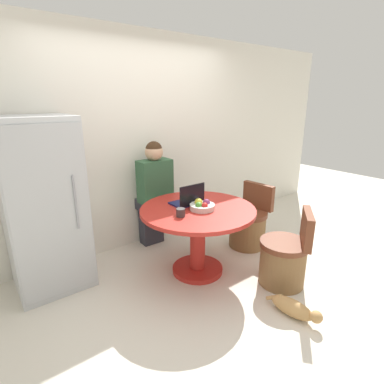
% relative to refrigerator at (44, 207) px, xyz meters
% --- Properties ---
extents(ground_plane, '(12.00, 12.00, 0.00)m').
position_rel_refrigerator_xyz_m(ground_plane, '(1.26, -1.05, -0.84)').
color(ground_plane, beige).
extents(wall_back, '(7.00, 0.06, 2.60)m').
position_rel_refrigerator_xyz_m(wall_back, '(1.26, 0.36, 0.46)').
color(wall_back, silver).
rests_on(wall_back, ground_plane).
extents(refrigerator, '(0.69, 0.64, 1.69)m').
position_rel_refrigerator_xyz_m(refrigerator, '(0.00, 0.00, 0.00)').
color(refrigerator, silver).
rests_on(refrigerator, ground_plane).
extents(dining_table, '(1.20, 1.20, 0.74)m').
position_rel_refrigerator_xyz_m(dining_table, '(1.31, -0.71, -0.31)').
color(dining_table, '#B2261E').
rests_on(dining_table, ground_plane).
extents(chair_right_side, '(0.49, 0.48, 0.80)m').
position_rel_refrigerator_xyz_m(chair_right_side, '(2.21, -0.63, -0.57)').
color(chair_right_side, brown).
rests_on(chair_right_side, ground_plane).
extents(chair_near_right_corner, '(0.55, 0.55, 0.80)m').
position_rel_refrigerator_xyz_m(chair_near_right_corner, '(1.87, -1.43, -0.57)').
color(chair_near_right_corner, brown).
rests_on(chair_near_right_corner, ground_plane).
extents(person_seated, '(0.40, 0.37, 1.35)m').
position_rel_refrigerator_xyz_m(person_seated, '(1.26, 0.11, -0.09)').
color(person_seated, '#2D2D38').
rests_on(person_seated, ground_plane).
extents(laptop, '(0.32, 0.23, 0.24)m').
position_rel_refrigerator_xyz_m(laptop, '(1.29, -0.57, -0.05)').
color(laptop, '#141947').
rests_on(laptop, dining_table).
extents(fruit_bowl, '(0.26, 0.26, 0.10)m').
position_rel_refrigerator_xyz_m(fruit_bowl, '(1.32, -0.77, -0.06)').
color(fruit_bowl, beige).
rests_on(fruit_bowl, dining_table).
extents(coffee_cup, '(0.09, 0.09, 0.08)m').
position_rel_refrigerator_xyz_m(coffee_cup, '(1.03, -0.79, -0.06)').
color(coffee_cup, '#383333').
rests_on(coffee_cup, dining_table).
extents(cat, '(0.18, 0.52, 0.16)m').
position_rel_refrigerator_xyz_m(cat, '(1.52, -1.80, -0.76)').
color(cat, tan).
rests_on(cat, ground_plane).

